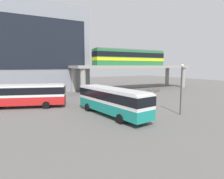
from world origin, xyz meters
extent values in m
plane|color=#605E5B|center=(0.00, 10.00, 0.00)|extent=(120.00, 120.00, 0.00)
cube|color=gray|center=(-8.57, 28.13, 9.42)|extent=(24.63, 10.85, 18.84)
cube|color=black|center=(-8.57, 22.66, 10.36)|extent=(22.17, 0.10, 10.55)
cube|color=#9E9B93|center=(14.06, 19.48, 5.55)|extent=(30.93, 7.41, 0.60)
cylinder|color=#9E9B93|center=(-0.21, 16.58, 2.63)|extent=(1.10, 1.10, 5.25)
cylinder|color=#9E9B93|center=(28.32, 16.58, 2.63)|extent=(1.10, 1.10, 5.25)
cylinder|color=#9E9B93|center=(-0.21, 22.39, 2.63)|extent=(1.10, 1.10, 5.25)
cylinder|color=#9E9B93|center=(28.32, 22.39, 2.63)|extent=(1.10, 1.10, 5.25)
cube|color=#26723F|center=(12.96, 19.48, 7.65)|extent=(18.83, 2.90, 3.60)
cube|color=yellow|center=(12.96, 19.48, 7.29)|extent=(18.89, 2.96, 0.70)
cube|color=black|center=(12.96, 19.48, 8.37)|extent=(18.89, 2.96, 1.10)
cube|color=slate|center=(12.96, 19.48, 9.57)|extent=(18.07, 2.61, 0.24)
cube|color=teal|center=(-2.69, 0.24, 1.05)|extent=(3.99, 11.24, 1.10)
cube|color=white|center=(-2.69, 0.24, 2.35)|extent=(3.99, 11.24, 1.50)
cube|color=black|center=(-2.69, 0.24, 2.43)|extent=(4.03, 11.28, 0.96)
cube|color=silver|center=(-2.69, 0.24, 3.16)|extent=(3.79, 10.68, 0.12)
cylinder|color=black|center=(-4.41, 3.55, 0.50)|extent=(0.41, 1.03, 1.00)
cylinder|color=black|center=(-1.94, 3.89, 0.50)|extent=(0.41, 1.03, 1.00)
cylinder|color=black|center=(-3.51, -2.99, 0.50)|extent=(0.41, 1.03, 1.00)
cylinder|color=black|center=(-1.03, -2.64, 0.50)|extent=(0.41, 1.03, 1.00)
cube|color=red|center=(-11.32, 9.73, 1.05)|extent=(11.21, 6.00, 1.10)
cube|color=white|center=(-11.32, 9.73, 2.35)|extent=(11.21, 6.00, 1.50)
cube|color=black|center=(-11.32, 9.73, 2.43)|extent=(11.26, 6.05, 0.96)
cube|color=silver|center=(-11.32, 9.73, 3.16)|extent=(10.65, 5.70, 0.12)
cylinder|color=black|center=(-14.23, 12.08, 0.50)|extent=(1.04, 0.60, 1.00)
cylinder|color=black|center=(-8.83, 7.54, 0.50)|extent=(1.04, 0.60, 1.00)
cylinder|color=black|center=(-8.00, 9.89, 0.50)|extent=(1.04, 0.60, 1.00)
torus|color=black|center=(3.93, 13.89, 0.34)|extent=(0.74, 0.20, 0.74)
torus|color=black|center=(2.90, 13.69, 0.34)|extent=(0.74, 0.20, 0.74)
cylinder|color=#B21E1E|center=(3.42, 13.79, 0.62)|extent=(1.04, 0.25, 0.05)
cylinder|color=#B21E1E|center=(2.90, 13.69, 0.64)|extent=(0.04, 0.04, 0.55)
cylinder|color=#B21E1E|center=(3.93, 13.89, 0.69)|extent=(0.04, 0.04, 0.65)
torus|color=black|center=(9.32, 14.22, 0.34)|extent=(0.71, 0.33, 0.74)
torus|color=black|center=(8.34, 14.61, 0.34)|extent=(0.71, 0.33, 0.74)
cylinder|color=black|center=(8.83, 14.42, 0.62)|extent=(0.99, 0.43, 0.05)
cylinder|color=black|center=(8.34, 14.61, 0.64)|extent=(0.04, 0.04, 0.55)
cylinder|color=black|center=(9.32, 14.22, 0.69)|extent=(0.04, 0.04, 0.65)
torus|color=black|center=(16.32, 12.93, 0.34)|extent=(0.72, 0.30, 0.74)
torus|color=black|center=(15.33, 12.58, 0.34)|extent=(0.72, 0.30, 0.74)
cylinder|color=orange|center=(15.82, 12.75, 0.62)|extent=(1.01, 0.40, 0.05)
cylinder|color=orange|center=(15.33, 12.58, 0.64)|extent=(0.04, 0.04, 0.55)
cylinder|color=orange|center=(16.32, 12.93, 0.69)|extent=(0.04, 0.04, 0.65)
torus|color=black|center=(13.99, 12.16, 0.34)|extent=(0.73, 0.26, 0.74)
torus|color=black|center=(12.98, 12.45, 0.34)|extent=(0.73, 0.26, 0.74)
cylinder|color=#1E3FA5|center=(13.48, 12.31, 0.62)|extent=(1.02, 0.34, 0.05)
cylinder|color=#1E3FA5|center=(12.98, 12.45, 0.64)|extent=(0.04, 0.04, 0.55)
cylinder|color=#1E3FA5|center=(13.99, 12.16, 0.69)|extent=(0.04, 0.04, 0.65)
cylinder|color=maroon|center=(2.07, 9.89, 0.43)|extent=(0.32, 0.32, 0.86)
cube|color=#26262D|center=(2.07, 9.89, 1.21)|extent=(0.45, 0.35, 0.68)
sphere|color=tan|center=(2.07, 9.89, 1.66)|extent=(0.23, 0.23, 0.23)
cylinder|color=#3F3F44|center=(4.67, -3.37, 2.83)|extent=(0.16, 0.16, 5.66)
sphere|color=silver|center=(4.67, -3.37, 5.81)|extent=(0.36, 0.36, 0.36)
camera|label=1|loc=(-13.02, -18.60, 5.81)|focal=30.09mm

